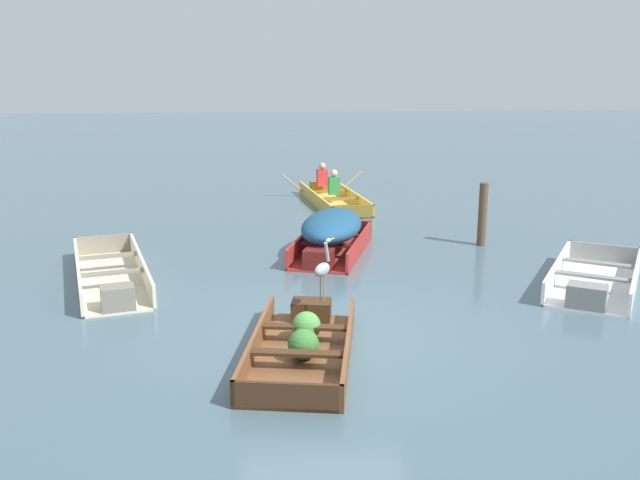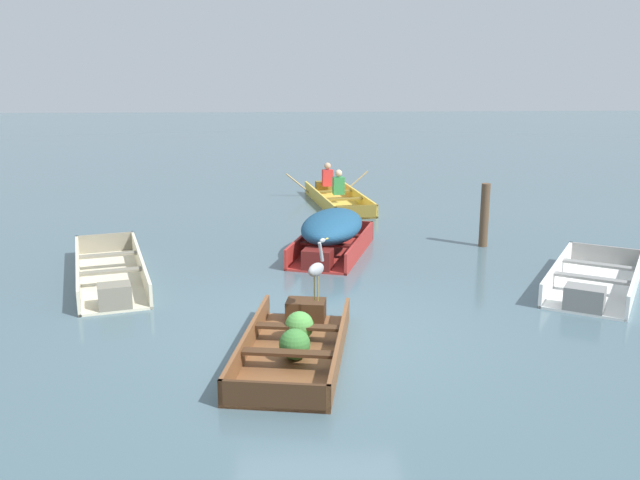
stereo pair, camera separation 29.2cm
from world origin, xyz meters
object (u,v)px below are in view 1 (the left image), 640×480
dinghy_wooden_brown_foreground (303,343)px  mooring_post (483,214)px  rowboat_yellow_with_crew (332,196)px  skiff_red_mid_moored (331,231)px  skiff_white_near_moored (594,281)px  heron_on_dinghy (323,268)px  skiff_cream_far_moored (111,276)px

dinghy_wooden_brown_foreground → mooring_post: 6.32m
rowboat_yellow_with_crew → mooring_post: mooring_post is taller
dinghy_wooden_brown_foreground → skiff_red_mid_moored: skiff_red_mid_moored is taller
skiff_white_near_moored → dinghy_wooden_brown_foreground: bearing=-155.2°
heron_on_dinghy → skiff_white_near_moored: bearing=18.0°
skiff_white_near_moored → heron_on_dinghy: 4.78m
dinghy_wooden_brown_foreground → skiff_cream_far_moored: size_ratio=0.82×
skiff_cream_far_moored → heron_on_dinghy: size_ratio=4.29×
dinghy_wooden_brown_foreground → rowboat_yellow_with_crew: 9.56m
skiff_red_mid_moored → heron_on_dinghy: bearing=-96.8°
skiff_red_mid_moored → heron_on_dinghy: (-0.46, -3.83, 0.43)m
skiff_white_near_moored → mooring_post: (-1.01, 2.82, 0.50)m
skiff_cream_far_moored → rowboat_yellow_with_crew: (4.22, 6.42, 0.04)m
skiff_cream_far_moored → mooring_post: mooring_post is taller
heron_on_dinghy → mooring_post: bearing=50.9°
skiff_cream_far_moored → heron_on_dinghy: bearing=-34.7°
skiff_cream_far_moored → mooring_post: 7.10m
dinghy_wooden_brown_foreground → rowboat_yellow_with_crew: (1.20, 9.48, 0.03)m
dinghy_wooden_brown_foreground → skiff_cream_far_moored: 4.29m
mooring_post → skiff_white_near_moored: bearing=-70.3°
dinghy_wooden_brown_foreground → heron_on_dinghy: size_ratio=3.53×
dinghy_wooden_brown_foreground → skiff_cream_far_moored: dinghy_wooden_brown_foreground is taller
skiff_white_near_moored → skiff_cream_far_moored: skiff_cream_far_moored is taller
dinghy_wooden_brown_foreground → skiff_white_near_moored: bearing=24.8°
skiff_red_mid_moored → skiff_cream_far_moored: bearing=-157.9°
heron_on_dinghy → skiff_cream_far_moored: bearing=145.3°
skiff_red_mid_moored → heron_on_dinghy: heron_on_dinghy is taller
skiff_white_near_moored → heron_on_dinghy: heron_on_dinghy is taller
skiff_cream_far_moored → heron_on_dinghy: (3.32, -2.30, 0.76)m
skiff_cream_far_moored → dinghy_wooden_brown_foreground: bearing=-45.4°
mooring_post → skiff_red_mid_moored: bearing=-171.5°
skiff_red_mid_moored → skiff_cream_far_moored: skiff_red_mid_moored is taller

